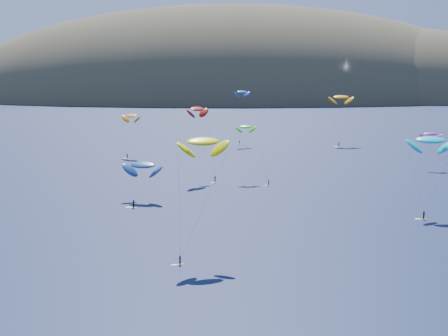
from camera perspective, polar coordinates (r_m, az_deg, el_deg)
name	(u,v)px	position (r m, az deg, el deg)	size (l,w,h in m)	color
ground	(253,330)	(89.67, 2.69, -14.55)	(2800.00, 2800.00, 0.00)	black
island	(253,107)	(647.18, 2.66, 5.60)	(730.00, 300.00, 210.00)	#3D3526
kitesurfer_1	(131,116)	(245.26, -8.49, 4.75)	(9.64, 12.85, 18.25)	#CCCF17
kitesurfer_2	(203,141)	(118.60, -1.93, 2.44)	(10.68, 11.97, 24.49)	#CCCF17
kitesurfer_3	(246,127)	(194.31, 2.00, 3.78)	(10.17, 12.31, 18.30)	#CCCF17
kitesurfer_4	(242,92)	(279.20, 1.66, 6.97)	(8.70, 7.70, 25.34)	#CCCF17
kitesurfer_5	(431,140)	(159.81, 18.37, 2.45)	(11.51, 11.65, 20.89)	#CCCF17
kitesurfer_6	(431,134)	(225.78, 18.37, 2.97)	(9.29, 12.26, 13.95)	#CCCF17
kitesurfer_9	(197,109)	(195.72, -2.45, 5.40)	(10.50, 12.90, 24.45)	#CCCF17
kitesurfer_10	(143,165)	(167.72, -7.44, 0.29)	(12.15, 14.74, 12.53)	#CCCF17
kitesurfer_11	(341,97)	(282.81, 10.66, 6.39)	(11.01, 13.54, 23.87)	#CCCF17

